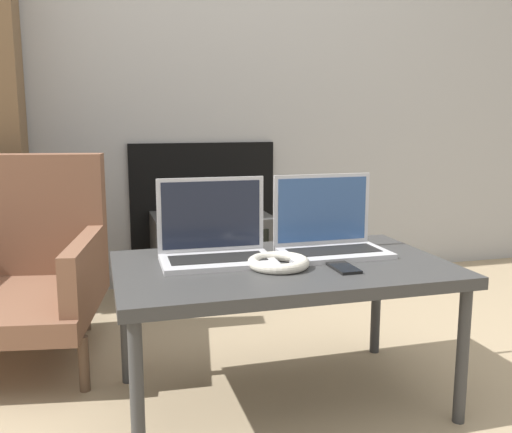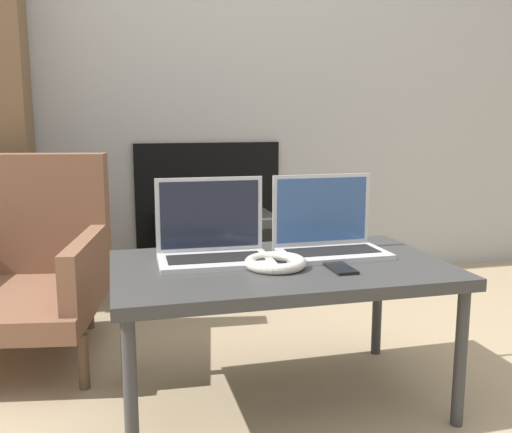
# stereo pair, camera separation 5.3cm
# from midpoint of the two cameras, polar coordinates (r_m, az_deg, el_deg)

# --- Properties ---
(wall_back) EXTENTS (7.00, 0.08, 2.60)m
(wall_back) POSITION_cam_midpoint_polar(r_m,az_deg,el_deg) (3.10, -4.78, 17.07)
(wall_back) COLOR #999999
(wall_back) RESTS_ON ground_plane
(table) EXTENTS (1.02, 0.62, 0.45)m
(table) POSITION_cam_midpoint_polar(r_m,az_deg,el_deg) (1.77, 3.27, -5.90)
(table) COLOR #333333
(table) RESTS_ON ground_plane
(laptop_left) EXTENTS (0.35, 0.22, 0.26)m
(laptop_left) POSITION_cam_midpoint_polar(r_m,az_deg,el_deg) (1.79, -3.50, -2.46)
(laptop_left) COLOR #B2B2B7
(laptop_left) RESTS_ON table
(laptop_right) EXTENTS (0.35, 0.22, 0.26)m
(laptop_right) POSITION_cam_midpoint_polar(r_m,az_deg,el_deg) (1.90, 8.00, -1.82)
(laptop_right) COLOR #B2B2B7
(laptop_right) RESTS_ON table
(headphones) EXTENTS (0.19, 0.19, 0.03)m
(headphones) POSITION_cam_midpoint_polar(r_m,az_deg,el_deg) (1.71, 2.84, -4.63)
(headphones) COLOR beige
(headphones) RESTS_ON table
(phone) EXTENTS (0.06, 0.14, 0.01)m
(phone) POSITION_cam_midpoint_polar(r_m,az_deg,el_deg) (1.71, 9.29, -5.10)
(phone) COLOR black
(phone) RESTS_ON table
(tv) EXTENTS (0.58, 0.41, 0.41)m
(tv) POSITION_cam_midpoint_polar(r_m,az_deg,el_deg) (2.91, -3.48, -3.83)
(tv) COLOR #383838
(tv) RESTS_ON ground_plane
(armchair) EXTENTS (0.71, 0.77, 0.75)m
(armchair) POSITION_cam_midpoint_polar(r_m,az_deg,el_deg) (2.34, -21.91, -4.06)
(armchair) COLOR brown
(armchair) RESTS_ON ground_plane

